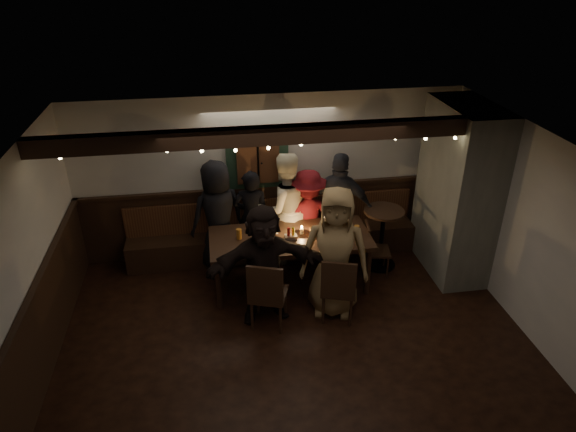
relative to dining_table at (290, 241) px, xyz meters
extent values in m
cube|color=black|center=(-0.14, -1.40, -0.76)|extent=(6.00, 5.00, 0.01)
cube|color=black|center=(-0.14, -1.40, 1.85)|extent=(6.00, 5.00, 0.01)
cube|color=silver|center=(-0.14, 1.11, 0.55)|extent=(6.00, 0.01, 2.60)
cube|color=silver|center=(-3.14, -1.40, 0.55)|extent=(0.01, 5.00, 2.60)
cube|color=silver|center=(2.87, -1.40, 0.55)|extent=(0.01, 5.00, 2.60)
cube|color=black|center=(-0.14, 1.08, -0.20)|extent=(6.00, 0.05, 1.10)
cube|color=black|center=(-3.11, -1.40, -0.20)|extent=(0.05, 5.00, 1.10)
cube|color=#65665D|center=(2.51, 0.10, 0.55)|extent=(0.70, 1.40, 2.60)
cube|color=black|center=(-0.14, 0.83, -0.53)|extent=(4.60, 0.45, 0.45)
cube|color=#492516|center=(-0.14, 1.01, -0.05)|extent=(4.60, 0.06, 0.50)
cube|color=#233F2D|center=(-0.34, 1.04, 0.90)|extent=(0.95, 0.04, 1.00)
cube|color=#492516|center=(-0.34, 0.98, 0.90)|extent=(0.64, 0.12, 0.76)
cube|color=black|center=(-0.14, -0.40, 1.74)|extent=(6.00, 0.16, 0.22)
sphere|color=#FFE599|center=(-2.74, -0.42, 1.61)|extent=(0.04, 0.04, 0.04)
sphere|color=#FFE599|center=(-2.34, -0.42, 1.63)|extent=(0.04, 0.04, 0.04)
sphere|color=#FFE599|center=(-1.94, -0.42, 1.64)|extent=(0.04, 0.04, 0.04)
sphere|color=#FFE599|center=(-1.54, -0.42, 1.62)|extent=(0.04, 0.04, 0.04)
sphere|color=#FFE599|center=(-1.14, -0.42, 1.60)|extent=(0.04, 0.04, 0.04)
sphere|color=#FFE599|center=(-0.74, -0.42, 1.58)|extent=(0.04, 0.04, 0.04)
sphere|color=#FFE599|center=(-0.34, -0.42, 1.59)|extent=(0.04, 0.04, 0.04)
sphere|color=#FFE599|center=(0.06, -0.42, 1.61)|extent=(0.04, 0.04, 0.04)
sphere|color=#FFE599|center=(0.46, -0.42, 1.63)|extent=(0.04, 0.04, 0.04)
sphere|color=#FFE599|center=(0.86, -0.42, 1.64)|extent=(0.04, 0.04, 0.04)
sphere|color=#FFE599|center=(1.26, -0.42, 1.62)|extent=(0.04, 0.04, 0.04)
sphere|color=#FFE599|center=(1.66, -0.42, 1.60)|extent=(0.04, 0.04, 0.04)
sphere|color=#FFE599|center=(2.06, -0.42, 1.58)|extent=(0.04, 0.04, 0.04)
sphere|color=#FFE599|center=(2.46, -0.42, 1.59)|extent=(0.04, 0.04, 0.04)
cube|color=black|center=(0.00, 0.00, 0.04)|extent=(2.30, 0.98, 0.07)
cylinder|color=black|center=(-1.06, -0.40, -0.37)|extent=(0.08, 0.08, 0.76)
cylinder|color=black|center=(-1.06, 0.41, -0.37)|extent=(0.08, 0.08, 0.76)
cylinder|color=black|center=(1.06, -0.40, -0.37)|extent=(0.08, 0.08, 0.76)
cylinder|color=black|center=(1.06, 0.41, -0.37)|extent=(0.08, 0.08, 0.76)
cylinder|color=#BF7226|center=(-0.72, 0.06, 0.15)|extent=(0.08, 0.08, 0.15)
cylinder|color=#BF7226|center=(-0.40, -0.28, 0.15)|extent=(0.08, 0.08, 0.15)
cylinder|color=silver|center=(-0.19, 0.14, 0.15)|extent=(0.08, 0.08, 0.15)
cylinder|color=#BF7226|center=(0.32, -0.05, 0.15)|extent=(0.08, 0.08, 0.15)
cylinder|color=silver|center=(0.57, 0.27, 0.15)|extent=(0.08, 0.08, 0.15)
cylinder|color=#BF7226|center=(0.95, -0.11, 0.15)|extent=(0.08, 0.08, 0.15)
cylinder|color=white|center=(-0.56, -0.33, 0.08)|extent=(0.28, 0.28, 0.02)
cube|color=#B2B2B7|center=(0.00, -0.05, 0.10)|extent=(0.18, 0.11, 0.05)
cylinder|color=#990C0C|center=(-0.03, -0.05, 0.16)|extent=(0.04, 0.04, 0.18)
cylinder|color=gold|center=(0.03, -0.05, 0.16)|extent=(0.04, 0.04, 0.18)
cylinder|color=silver|center=(0.18, 0.06, 0.11)|extent=(0.05, 0.05, 0.09)
sphere|color=#FFB24C|center=(0.18, 0.06, 0.18)|extent=(0.03, 0.03, 0.03)
cube|color=black|center=(-0.42, -0.84, -0.28)|extent=(0.59, 0.59, 0.04)
cube|color=black|center=(-0.49, -1.03, 0.01)|extent=(0.45, 0.19, 0.53)
cylinder|color=black|center=(-0.18, -0.72, -0.52)|extent=(0.04, 0.04, 0.45)
cylinder|color=black|center=(-0.30, -1.07, -0.52)|extent=(0.04, 0.04, 0.45)
cylinder|color=black|center=(-0.54, -0.60, -0.52)|extent=(0.04, 0.04, 0.45)
cylinder|color=black|center=(-0.66, -0.95, -0.52)|extent=(0.04, 0.04, 0.45)
cube|color=black|center=(0.52, -0.84, -0.29)|extent=(0.57, 0.57, 0.04)
cube|color=black|center=(0.45, -1.04, -0.01)|extent=(0.44, 0.18, 0.51)
cylinder|color=black|center=(0.75, -0.73, -0.53)|extent=(0.04, 0.04, 0.44)
cylinder|color=black|center=(0.63, -1.07, -0.53)|extent=(0.04, 0.04, 0.44)
cylinder|color=black|center=(0.40, -0.61, -0.53)|extent=(0.04, 0.04, 0.44)
cylinder|color=black|center=(0.29, -0.96, -0.53)|extent=(0.04, 0.04, 0.44)
cube|color=black|center=(1.36, 0.10, -0.36)|extent=(0.44, 0.44, 0.04)
cube|color=black|center=(1.19, 0.13, -0.13)|extent=(0.10, 0.38, 0.43)
cylinder|color=black|center=(1.48, -0.08, -0.57)|extent=(0.03, 0.03, 0.37)
cylinder|color=black|center=(1.18, -0.03, -0.57)|extent=(0.03, 0.03, 0.37)
cylinder|color=black|center=(1.53, 0.22, -0.57)|extent=(0.03, 0.03, 0.37)
cylinder|color=black|center=(1.23, 0.27, -0.57)|extent=(0.03, 0.03, 0.37)
cylinder|color=black|center=(1.49, 0.30, -0.74)|extent=(0.50, 0.50, 0.03)
cylinder|color=black|center=(1.49, 0.30, -0.27)|extent=(0.07, 0.07, 0.96)
cylinder|color=black|center=(1.49, 0.30, 0.21)|extent=(0.61, 0.61, 0.04)
imported|color=black|center=(-0.99, 0.75, 0.12)|extent=(0.98, 0.80, 1.73)
imported|color=black|center=(-0.48, 0.72, 0.03)|extent=(0.63, 0.47, 1.57)
imported|color=beige|center=(0.03, 0.73, 0.16)|extent=(1.00, 0.85, 1.81)
imported|color=#600F16|center=(0.38, 0.65, 0.02)|extent=(1.05, 0.67, 1.54)
imported|color=#22242C|center=(0.89, 0.66, 0.14)|extent=(1.13, 0.82, 1.78)
imported|color=black|center=(-0.45, -0.66, 0.09)|extent=(1.59, 0.65, 1.67)
imported|color=#95774C|center=(0.48, -0.69, 0.18)|extent=(1.03, 0.80, 1.86)
camera|label=1|loc=(-1.03, -6.24, 3.77)|focal=32.00mm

